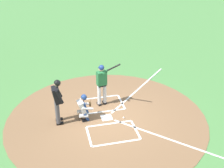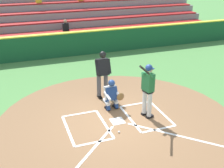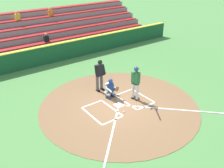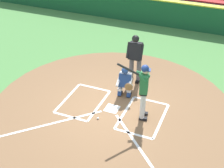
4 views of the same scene
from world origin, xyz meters
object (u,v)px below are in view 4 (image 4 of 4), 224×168
at_px(baseball, 98,118).
at_px(batter, 144,88).
at_px(catcher, 125,81).
at_px(plate_umpire, 135,55).

bearing_deg(baseball, batter, -153.46).
xyz_separation_m(catcher, plate_umpire, (0.01, -0.99, 0.49)).
height_order(batter, baseball, batter).
relative_size(plate_umpire, baseball, 25.20).
relative_size(batter, baseball, 28.76).
height_order(batter, plate_umpire, batter).
distance_m(catcher, baseball, 1.67).
bearing_deg(baseball, catcher, -101.68).
bearing_deg(plate_umpire, catcher, 90.31).
xyz_separation_m(batter, baseball, (1.23, 0.62, -1.06)).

